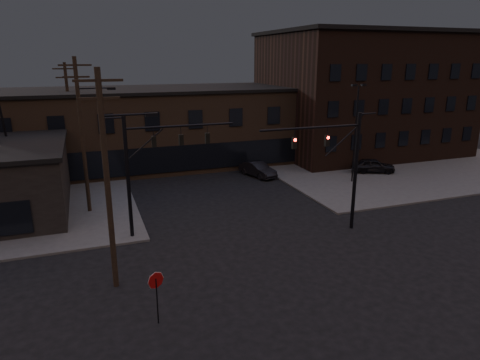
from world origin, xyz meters
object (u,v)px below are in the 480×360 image
(traffic_signal_near, at_px, (342,160))
(car_crossing, at_px, (258,169))
(parked_car_lot_a, at_px, (373,165))
(parked_car_lot_b, at_px, (347,155))
(traffic_signal_far, at_px, (148,162))
(stop_sign, at_px, (156,286))

(traffic_signal_near, xyz_separation_m, car_crossing, (0.14, 14.70, -4.21))
(traffic_signal_near, relative_size, car_crossing, 1.82)
(parked_car_lot_a, distance_m, parked_car_lot_b, 5.04)
(traffic_signal_near, distance_m, traffic_signal_far, 12.57)
(stop_sign, xyz_separation_m, car_crossing, (13.50, 21.19, -1.12))
(traffic_signal_far, height_order, car_crossing, traffic_signal_far)
(traffic_signal_far, height_order, parked_car_lot_a, traffic_signal_far)
(traffic_signal_near, relative_size, traffic_signal_far, 1.00)
(stop_sign, distance_m, car_crossing, 25.15)
(stop_sign, relative_size, parked_car_lot_b, 0.53)
(traffic_signal_far, relative_size, car_crossing, 1.82)
(traffic_signal_far, bearing_deg, traffic_signal_near, -16.17)
(car_crossing, bearing_deg, traffic_signal_near, -107.27)
(traffic_signal_far, bearing_deg, parked_car_lot_b, 28.74)
(traffic_signal_near, relative_size, parked_car_lot_a, 1.89)
(traffic_signal_near, xyz_separation_m, parked_car_lot_b, (11.84, 16.61, -4.11))
(traffic_signal_far, xyz_separation_m, parked_car_lot_a, (23.63, 8.07, -4.14))
(traffic_signal_near, distance_m, car_crossing, 15.29)
(stop_sign, bearing_deg, traffic_signal_far, 82.68)
(traffic_signal_near, distance_m, parked_car_lot_a, 16.85)
(parked_car_lot_a, height_order, parked_car_lot_b, parked_car_lot_a)
(stop_sign, relative_size, car_crossing, 0.56)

